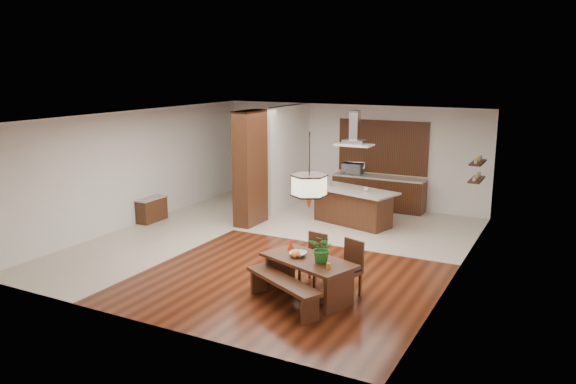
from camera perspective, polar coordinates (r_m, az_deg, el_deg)
The scene contains 25 objects.
room_shell at distance 12.36m, azimuth -1.24°, elevation 3.82°, with size 9.00×9.04×2.92m.
tile_hallway at distance 14.30m, azimuth -10.92°, elevation -3.65°, with size 2.50×9.00×0.01m, color beige.
tile_kitchen at distance 14.53m, azimuth 7.92°, elevation -3.27°, with size 5.50×4.00×0.01m, color beige.
soffit_band at distance 12.26m, azimuth -1.25°, elevation 7.62°, with size 8.00×9.00×0.02m, color #37180D.
partition_pier at distance 14.17m, azimuth -3.86°, elevation 2.41°, with size 0.45×1.00×2.90m, color black.
partition_stub at distance 15.98m, azimuth 0.06°, elevation 3.59°, with size 0.18×2.40×2.90m, color silver.
hallway_console at distance 15.03m, azimuth -13.68°, elevation -1.76°, with size 0.37×0.88×0.63m, color black.
hallway_doorway at distance 17.61m, azimuth -2.04°, elevation 3.10°, with size 1.10×0.20×2.10m, color black.
rear_counter at distance 16.06m, azimuth 9.18°, elevation -0.07°, with size 2.60×0.62×0.95m.
kitchen_window at distance 16.08m, azimuth 9.63°, elevation 4.55°, with size 2.60×0.08×1.50m, color #A96832.
shelf_lower at distance 13.69m, azimuth 18.61°, elevation 1.21°, with size 0.26×0.90×0.04m, color black.
shelf_upper at distance 13.62m, azimuth 18.72°, elevation 2.86°, with size 0.26×0.90×0.04m, color black.
dining_table at distance 9.84m, azimuth 2.10°, elevation -7.82°, with size 1.85×1.35×0.70m.
dining_bench at distance 9.55m, azimuth -0.53°, elevation -10.20°, with size 1.72×0.38×0.48m, color black, non-canonical shape.
dining_chair_left at distance 10.47m, azimuth 2.47°, elevation -6.82°, with size 0.41×0.41×0.93m, color black, non-canonical shape.
dining_chair_right at distance 9.93m, azimuth 5.92°, elevation -7.79°, with size 0.44×0.44×0.99m, color black, non-canonical shape.
pendant_lantern at distance 9.38m, azimuth 2.18°, elevation 2.16°, with size 0.64×0.64×1.31m, color beige, non-canonical shape.
foliage_plant at distance 9.56m, azimuth 3.54°, elevation -5.74°, with size 0.44×0.38×0.49m, color #246722.
fruit_bowl at distance 9.90m, azimuth 1.02°, elevation -6.32°, with size 0.30×0.30×0.07m, color #BDAFA5.
napkin_cone at distance 10.20m, azimuth 0.27°, elevation -5.37°, with size 0.13×0.13×0.21m, color red.
gold_ornament at distance 9.32m, azimuth 4.14°, elevation -7.48°, with size 0.07×0.07×0.10m, color gold.
kitchen_island at distance 14.39m, azimuth 6.59°, elevation -1.44°, with size 2.44×1.56×0.93m.
range_hood at distance 14.05m, azimuth 6.79°, elevation 6.45°, with size 0.90×0.55×0.87m, color silver, non-canonical shape.
island_cup at distance 14.04m, azimuth 7.95°, elevation 0.27°, with size 0.12×0.12×0.10m, color white.
microwave at distance 16.19m, azimuth 6.59°, elevation 2.39°, with size 0.56×0.38×0.31m, color #B8BAC0.
Camera 1 is at (5.88, -10.70, 3.93)m, focal length 35.00 mm.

